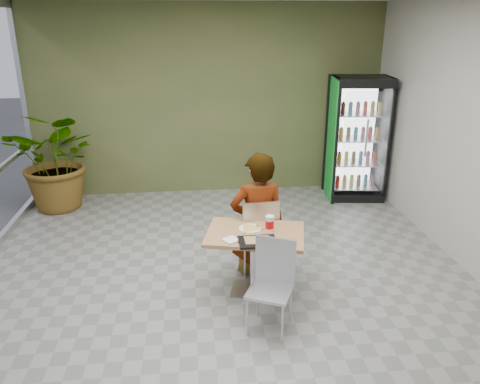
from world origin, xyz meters
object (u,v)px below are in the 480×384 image
at_px(seated_woman, 258,226).
at_px(potted_plant, 59,160).
at_px(cafeteria_tray, 258,242).
at_px(beverage_fridge, 358,139).
at_px(dining_table, 255,250).
at_px(chair_far, 259,231).
at_px(chair_near, 273,277).
at_px(soda_cup, 270,224).

relative_size(seated_woman, potted_plant, 1.12).
xyz_separation_m(cafeteria_tray, beverage_fridge, (2.16, 3.14, 0.26)).
distance_m(dining_table, potted_plant, 4.00).
xyz_separation_m(chair_far, beverage_fridge, (2.04, 2.47, 0.46)).
distance_m(dining_table, cafeteria_tray, 0.33).
xyz_separation_m(dining_table, seated_woman, (0.10, 0.47, 0.07)).
xyz_separation_m(chair_far, chair_near, (-0.01, -1.00, -0.03)).
relative_size(soda_cup, beverage_fridge, 0.08).
bearing_deg(cafeteria_tray, dining_table, 87.66).
bearing_deg(potted_plant, chair_far, -40.76).
height_order(chair_near, cafeteria_tray, chair_near).
bearing_deg(seated_woman, soda_cup, 93.86).
bearing_deg(seated_woman, chair_near, 85.04).
bearing_deg(cafeteria_tray, chair_near, -73.22).
bearing_deg(chair_far, chair_near, 84.55).
height_order(dining_table, cafeteria_tray, cafeteria_tray).
distance_m(chair_far, seated_woman, 0.06).
distance_m(chair_far, chair_near, 1.01).
bearing_deg(dining_table, beverage_fridge, 53.40).
bearing_deg(soda_cup, seated_woman, 98.58).
distance_m(beverage_fridge, potted_plant, 4.91).
bearing_deg(dining_table, chair_near, -81.10).
relative_size(chair_far, beverage_fridge, 0.47).
height_order(soda_cup, cafeteria_tray, soda_cup).
bearing_deg(chair_far, seated_woman, -85.49).
distance_m(cafeteria_tray, beverage_fridge, 3.82).
bearing_deg(soda_cup, dining_table, -168.23).
distance_m(cafeteria_tray, potted_plant, 4.17).
height_order(chair_near, potted_plant, potted_plant).
bearing_deg(chair_near, soda_cup, 108.22).
height_order(cafeteria_tray, beverage_fridge, beverage_fridge).
relative_size(dining_table, potted_plant, 0.73).
bearing_deg(dining_table, chair_far, 75.96).
height_order(seated_woman, beverage_fridge, beverage_fridge).
height_order(soda_cup, potted_plant, potted_plant).
relative_size(seated_woman, cafeteria_tray, 4.60).
relative_size(soda_cup, potted_plant, 0.10).
xyz_separation_m(soda_cup, cafeteria_tray, (-0.17, -0.28, -0.07)).
xyz_separation_m(seated_woman, cafeteria_tray, (-0.11, -0.72, 0.16)).
relative_size(chair_far, soda_cup, 5.69).
bearing_deg(beverage_fridge, potted_plant, -172.83).
bearing_deg(cafeteria_tray, chair_far, 80.23).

